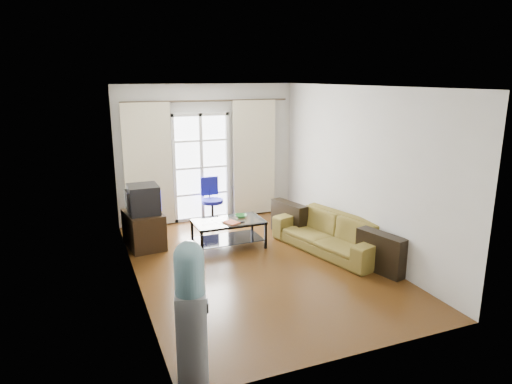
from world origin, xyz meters
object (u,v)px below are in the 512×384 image
at_px(sofa, 330,233).
at_px(task_chair, 212,209).
at_px(crt_tv, 142,199).
at_px(coffee_table, 228,230).
at_px(water_cooler, 191,310).
at_px(tv_stand, 144,230).

xyz_separation_m(sofa, task_chair, (-1.38, 2.21, -0.04)).
bearing_deg(crt_tv, sofa, -25.58).
height_order(sofa, coffee_table, sofa).
xyz_separation_m(coffee_table, water_cooler, (-1.44, -3.21, 0.43)).
bearing_deg(water_cooler, sofa, 52.83).
bearing_deg(coffee_table, sofa, -27.47).
height_order(task_chair, water_cooler, water_cooler).
xyz_separation_m(coffee_table, tv_stand, (-1.33, 0.57, -0.00)).
xyz_separation_m(sofa, water_cooler, (-2.95, -2.42, 0.44)).
height_order(sofa, water_cooler, water_cooler).
height_order(coffee_table, tv_stand, tv_stand).
xyz_separation_m(sofa, coffee_table, (-1.51, 0.79, 0.00)).
xyz_separation_m(task_chair, water_cooler, (-1.57, -4.63, 0.48)).
bearing_deg(crt_tv, water_cooler, -92.41).
height_order(sofa, tv_stand, sofa).
xyz_separation_m(crt_tv, task_chair, (1.46, 0.89, -0.58)).
bearing_deg(task_chair, sofa, -56.91).
bearing_deg(crt_tv, tv_stand, 88.62).
relative_size(crt_tv, task_chair, 0.61).
distance_m(coffee_table, water_cooler, 3.54).
relative_size(coffee_table, crt_tv, 2.16).
bearing_deg(water_cooler, task_chair, 84.74).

